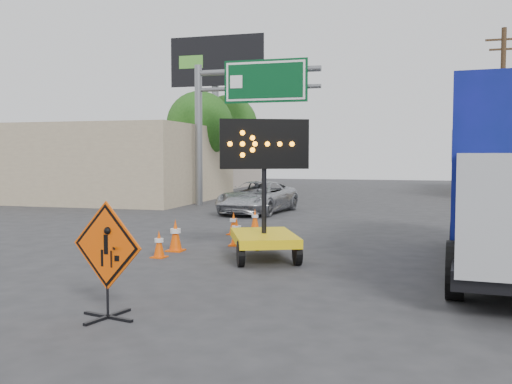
% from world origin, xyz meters
% --- Properties ---
extents(ground, '(100.00, 100.00, 0.00)m').
position_xyz_m(ground, '(0.00, 0.00, 0.00)').
color(ground, '#2D2D30').
rests_on(ground, ground).
extents(curb_right, '(0.40, 60.00, 0.12)m').
position_xyz_m(curb_right, '(7.20, 15.00, 0.06)').
color(curb_right, gray).
rests_on(curb_right, ground).
extents(storefront_left_near, '(14.00, 10.00, 4.00)m').
position_xyz_m(storefront_left_near, '(-14.00, 20.00, 2.00)').
color(storefront_left_near, tan).
rests_on(storefront_left_near, ground).
extents(storefront_left_far, '(12.00, 10.00, 4.40)m').
position_xyz_m(storefront_left_far, '(-15.00, 34.00, 2.20)').
color(storefront_left_far, '#A69A8B').
rests_on(storefront_left_far, ground).
extents(highway_gantry, '(6.18, 0.38, 6.90)m').
position_xyz_m(highway_gantry, '(-4.43, 17.96, 5.07)').
color(highway_gantry, slate).
rests_on(highway_gantry, ground).
extents(billboard, '(6.10, 0.54, 9.85)m').
position_xyz_m(billboard, '(-8.35, 25.87, 7.35)').
color(billboard, slate).
rests_on(billboard, ground).
extents(utility_pole_far, '(1.80, 0.26, 9.00)m').
position_xyz_m(utility_pole_far, '(8.00, 24.00, 4.68)').
color(utility_pole_far, '#412F1C').
rests_on(utility_pole_far, ground).
extents(tree_left_near, '(3.71, 3.71, 6.03)m').
position_xyz_m(tree_left_near, '(-8.00, 22.00, 4.16)').
color(tree_left_near, '#412F1C').
rests_on(tree_left_near, ground).
extents(tree_left_far, '(4.10, 4.10, 6.66)m').
position_xyz_m(tree_left_far, '(-9.00, 30.00, 4.60)').
color(tree_left_far, '#412F1C').
rests_on(tree_left_far, ground).
extents(construction_sign, '(1.29, 0.93, 1.76)m').
position_xyz_m(construction_sign, '(-0.66, -0.65, 0.93)').
color(construction_sign, black).
rests_on(construction_sign, ground).
extents(arrow_board, '(2.16, 2.64, 3.26)m').
position_xyz_m(arrow_board, '(0.35, 4.63, 0.72)').
color(arrow_board, yellow).
rests_on(arrow_board, ground).
extents(pickup_truck, '(2.77, 5.03, 1.33)m').
position_xyz_m(pickup_truck, '(-2.67, 14.98, 0.67)').
color(pickup_truck, '#B1B4B9').
rests_on(pickup_truck, ground).
extents(cone_a, '(0.35, 0.35, 0.65)m').
position_xyz_m(cone_a, '(-2.12, 4.20, 0.33)').
color(cone_a, '#EE4E05').
rests_on(cone_a, ground).
extents(cone_b, '(0.42, 0.42, 0.81)m').
position_xyz_m(cone_b, '(-2.12, 5.16, 0.41)').
color(cone_b, '#EE4E05').
rests_on(cone_b, ground).
extents(cone_c, '(0.43, 0.43, 0.77)m').
position_xyz_m(cone_c, '(-0.89, 6.41, 0.38)').
color(cone_c, '#EE4E05').
rests_on(cone_c, ground).
extents(cone_d, '(0.37, 0.37, 0.70)m').
position_xyz_m(cone_d, '(-1.63, 8.43, 0.35)').
color(cone_d, '#EE4E05').
rests_on(cone_d, ground).
extents(cone_e, '(0.44, 0.44, 0.68)m').
position_xyz_m(cone_e, '(-1.35, 9.87, 0.34)').
color(cone_e, '#EE4E05').
rests_on(cone_e, ground).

